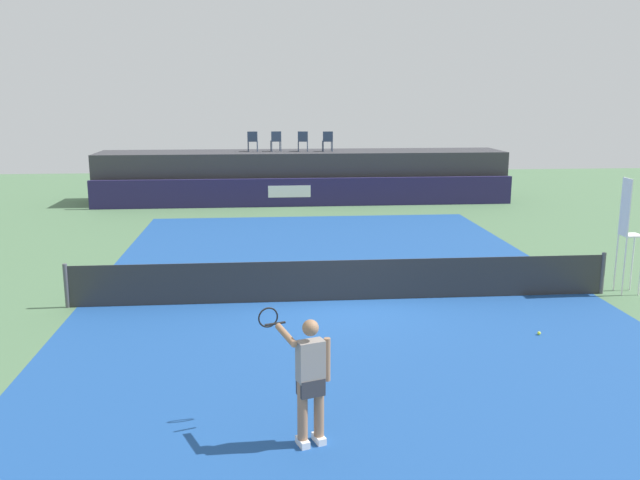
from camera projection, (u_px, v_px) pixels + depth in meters
ground_plane at (330, 268)px, 18.41m from camera, size 48.00×48.00×0.00m
court_inner at (343, 300)px, 15.48m from camera, size 12.00×22.00×0.00m
sponsor_wall at (305, 192)px, 28.50m from camera, size 18.00×0.22×1.20m
spectator_platform at (303, 176)px, 30.15m from camera, size 18.00×2.80×2.20m
spectator_chair_far_left at (253, 140)px, 29.59m from camera, size 0.45×0.45×0.89m
spectator_chair_left at (276, 140)px, 29.67m from camera, size 0.48×0.48×0.89m
spectator_chair_center at (303, 140)px, 29.63m from camera, size 0.48×0.48×0.89m
spectator_chair_right at (328, 140)px, 29.61m from camera, size 0.44×0.44×0.89m
umpire_chair at (627, 228)px, 15.72m from camera, size 0.45×0.45×2.76m
tennis_net at (344, 280)px, 15.38m from camera, size 12.40×0.02×0.95m
net_post_near at (66, 286)px, 14.85m from camera, size 0.10×0.10×1.00m
net_post_far at (602, 273)px, 15.90m from camera, size 0.10×0.10×1.00m
tennis_player at (309, 377)px, 8.92m from camera, size 0.96×1.09×1.77m
tennis_ball at (539, 333)px, 13.22m from camera, size 0.07×0.07×0.07m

